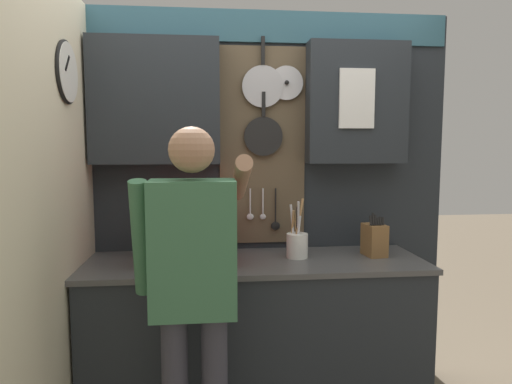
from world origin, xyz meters
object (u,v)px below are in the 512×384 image
Objects in this scene: utensil_crock at (297,243)px; knife_block at (374,240)px; person at (193,276)px; microwave at (190,234)px.

knife_block is at bearing -0.18° from utensil_crock.
knife_block is 0.47m from utensil_crock.
utensil_crock is at bearing 44.64° from person.
microwave is at bearing -179.81° from utensil_crock.
microwave is at bearing 93.76° from person.
knife_block is at bearing 28.66° from person.
microwave is at bearing -179.97° from knife_block.
utensil_crock is (-0.47, 0.00, -0.01)m from knife_block.
utensil_crock is (0.62, 0.00, -0.07)m from microwave.
utensil_crock reaches higher than knife_block.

